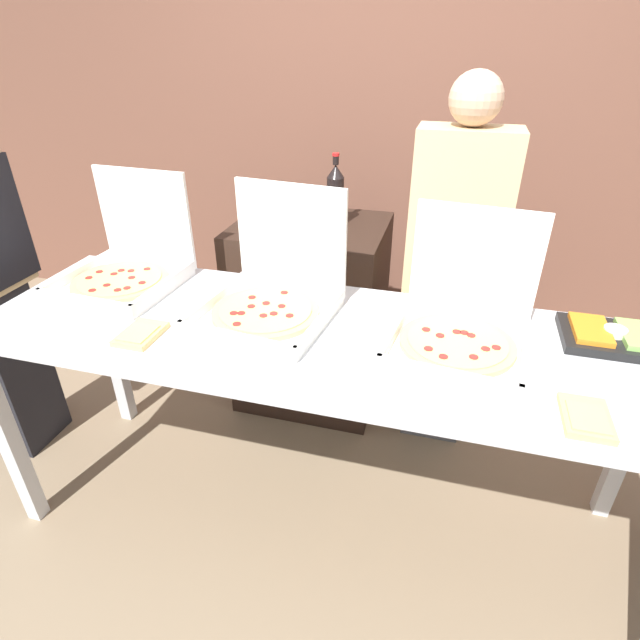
% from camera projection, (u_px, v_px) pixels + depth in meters
% --- Properties ---
extents(ground_plane, '(16.00, 16.00, 0.00)m').
position_uv_depth(ground_plane, '(320.00, 512.00, 2.15)').
color(ground_plane, '#847056').
extents(brick_wall_behind, '(10.00, 0.06, 2.80)m').
position_uv_depth(brick_wall_behind, '(398.00, 112.00, 2.88)').
color(brick_wall_behind, brown).
rests_on(brick_wall_behind, ground_plane).
extents(buffet_table, '(2.42, 0.76, 0.91)m').
position_uv_depth(buffet_table, '(320.00, 359.00, 1.75)').
color(buffet_table, silver).
rests_on(buffet_table, ground_plane).
extents(pizza_box_far_left, '(0.46, 0.48, 0.41)m').
position_uv_depth(pizza_box_far_left, '(461.00, 323.00, 1.61)').
color(pizza_box_far_left, white).
rests_on(pizza_box_far_left, buffet_table).
extents(pizza_box_near_left, '(0.48, 0.50, 0.43)m').
position_uv_depth(pizza_box_near_left, '(272.00, 293.00, 1.79)').
color(pizza_box_near_left, white).
rests_on(pizza_box_near_left, buffet_table).
extents(pizza_box_near_right, '(0.45, 0.46, 0.42)m').
position_uv_depth(pizza_box_near_right, '(127.00, 265.00, 2.01)').
color(pizza_box_near_right, white).
rests_on(pizza_box_near_right, buffet_table).
extents(paper_plate_front_center, '(0.24, 0.24, 0.03)m').
position_uv_depth(paper_plate_front_center, '(141.00, 335.00, 1.66)').
color(paper_plate_front_center, white).
rests_on(paper_plate_front_center, buffet_table).
extents(paper_plate_front_left, '(0.21, 0.21, 0.03)m').
position_uv_depth(paper_plate_front_left, '(586.00, 419.00, 1.30)').
color(paper_plate_front_left, white).
rests_on(paper_plate_front_left, buffet_table).
extents(veggie_tray, '(0.32, 0.24, 0.05)m').
position_uv_depth(veggie_tray, '(613.00, 337.00, 1.64)').
color(veggie_tray, black).
rests_on(veggie_tray, buffet_table).
extents(sideboard_podium, '(0.73, 0.60, 0.99)m').
position_uv_depth(sideboard_podium, '(311.00, 314.00, 2.65)').
color(sideboard_podium, black).
rests_on(sideboard_podium, ground_plane).
extents(soda_bottle, '(0.08, 0.08, 0.33)m').
position_uv_depth(soda_bottle, '(335.00, 195.00, 2.33)').
color(soda_bottle, black).
rests_on(soda_bottle, sideboard_podium).
extents(soda_can_silver, '(0.07, 0.07, 0.12)m').
position_uv_depth(soda_can_silver, '(302.00, 201.00, 2.53)').
color(soda_can_silver, silver).
rests_on(soda_can_silver, sideboard_podium).
extents(soda_can_colored, '(0.07, 0.07, 0.12)m').
position_uv_depth(soda_can_colored, '(305.00, 223.00, 2.22)').
color(soda_can_colored, red).
rests_on(soda_can_colored, sideboard_podium).
extents(person_guest_plaid, '(0.40, 0.22, 1.68)m').
position_uv_depth(person_guest_plaid, '(451.00, 273.00, 2.19)').
color(person_guest_plaid, slate).
rests_on(person_guest_plaid, ground_plane).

